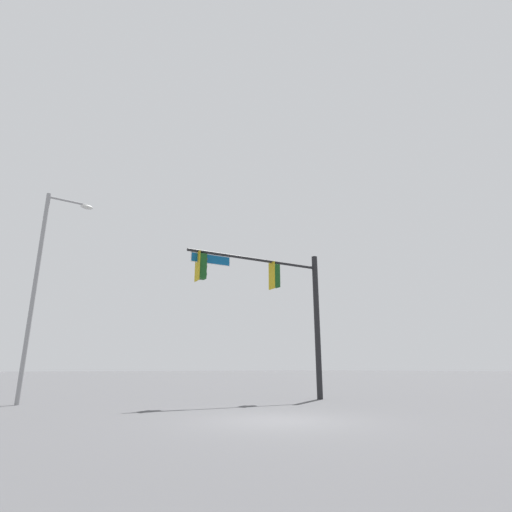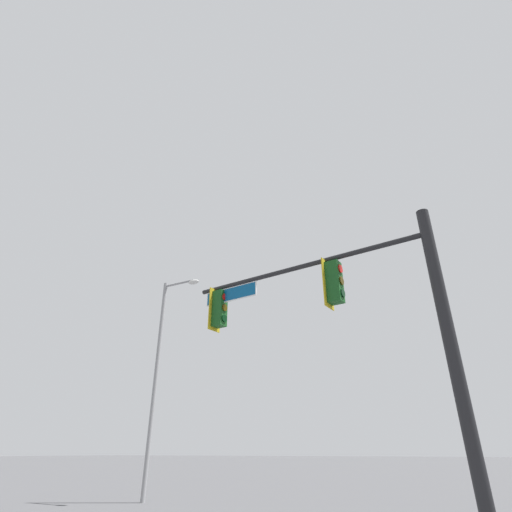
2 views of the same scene
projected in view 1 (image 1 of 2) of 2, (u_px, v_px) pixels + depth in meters
name	position (u px, v px, depth m)	size (l,w,h in m)	color
ground_plane	(278.00, 421.00, 10.93)	(400.00, 400.00, 0.00)	#474749
signal_pole_near	(283.00, 299.00, 18.80)	(6.89, 1.07, 6.87)	black
street_lamp	(41.00, 278.00, 17.05)	(2.02, 0.28, 8.98)	gray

